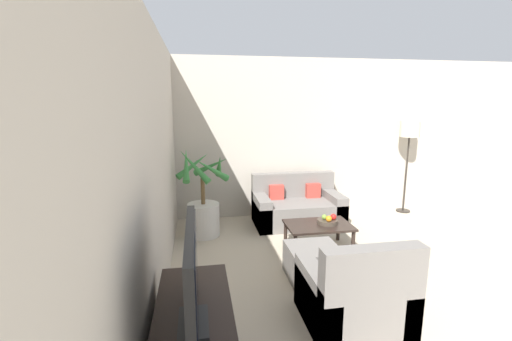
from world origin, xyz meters
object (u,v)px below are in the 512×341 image
apple_red (333,217)px  ottoman (313,262)px  sofa_loveseat (297,208)px  armchair (354,296)px  apple_green (324,217)px  floor_lamp (410,135)px  coffee_table (318,227)px  potted_palm (203,206)px  orange_fruit (329,219)px  fruit_bowl (327,221)px  television (192,278)px

apple_red → ottoman: size_ratio=0.15×
sofa_loveseat → armchair: armchair is taller
apple_green → ottoman: size_ratio=0.12×
sofa_loveseat → ottoman: (-0.34, -1.76, -0.08)m
apple_red → ottoman: (-0.53, -0.71, -0.26)m
apple_red → floor_lamp: bearing=34.6°
ottoman → apple_green: bearing=61.1°
coffee_table → armchair: armchair is taller
armchair → coffee_table: bearing=81.1°
coffee_table → ottoman: 0.81m
potted_palm → orange_fruit: bearing=-27.3°
apple_green → floor_lamp: bearing=32.3°
potted_palm → apple_red: bearing=-24.6°
potted_palm → apple_green: bearing=-25.0°
fruit_bowl → television: bearing=-127.5°
floor_lamp → armchair: 3.90m
coffee_table → fruit_bowl: size_ratio=3.16×
apple_red → armchair: 1.65m
potted_palm → orange_fruit: potted_palm is taller
sofa_loveseat → television: bearing=-116.3°
television → apple_green: (1.71, 2.30, -0.50)m
sofa_loveseat → apple_red: size_ratio=16.82×
floor_lamp → apple_green: size_ratio=23.84×
coffee_table → floor_lamp: bearing=31.6°
floor_lamp → coffee_table: size_ratio=1.88×
apple_red → coffee_table: bearing=173.9°
sofa_loveseat → floor_lamp: bearing=7.3°
floor_lamp → armchair: size_ratio=1.92×
fruit_bowl → orange_fruit: 0.11m
orange_fruit → floor_lamp: bearing=34.5°
potted_palm → ottoman: (1.18, -1.49, -0.26)m
orange_fruit → armchair: 1.58m
apple_green → coffee_table: bearing=-169.7°
sofa_loveseat → orange_fruit: 1.12m
fruit_bowl → ottoman: bearing=-121.7°
floor_lamp → apple_green: (-2.02, -1.28, -0.97)m
sofa_loveseat → ottoman: 1.79m
fruit_bowl → ottoman: size_ratio=0.48×
apple_red → armchair: bearing=-105.9°
apple_red → orange_fruit: bearing=-146.9°
potted_palm → coffee_table: size_ratio=1.53×
sofa_loveseat → coffee_table: (-0.01, -1.03, 0.04)m
armchair → apple_red: bearing=74.1°
sofa_loveseat → fruit_bowl: size_ratio=5.10×
television → orange_fruit: size_ratio=11.85×
apple_red → apple_green: (-0.11, 0.04, -0.01)m
apple_green → sofa_loveseat: bearing=94.3°
armchair → ottoman: armchair is taller
fruit_bowl → apple_red: apple_red is taller
orange_fruit → ottoman: (-0.44, -0.65, -0.26)m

